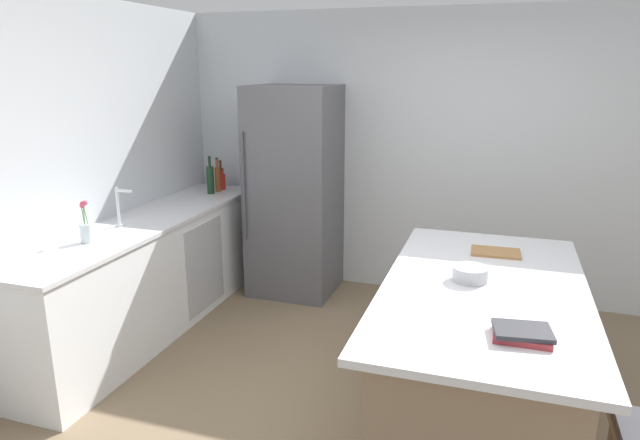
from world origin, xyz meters
TOP-DOWN VIEW (x-y plane):
  - ground_plane at (0.00, 0.00)m, footprint 7.20×7.20m
  - wall_rear at (0.00, 2.25)m, footprint 6.00×0.10m
  - wall_left at (-2.45, 0.00)m, footprint 0.10×6.00m
  - counter_run_left at (-2.09, 0.71)m, footprint 0.64×2.80m
  - kitchen_island at (0.52, 0.14)m, footprint 1.10×2.07m
  - refrigerator at (-1.26, 1.85)m, footprint 0.76×0.73m
  - sink_faucet at (-2.14, 0.48)m, footprint 0.15×0.05m
  - flower_vase at (-2.11, 0.07)m, footprint 0.09×0.09m
  - syrup_bottle at (-2.10, 2.00)m, footprint 0.06×0.06m
  - hot_sauce_bottle at (-2.03, 1.91)m, footprint 0.05×0.05m
  - vinegar_bottle at (-2.04, 1.82)m, footprint 0.05×0.05m
  - wine_bottle at (-2.06, 1.72)m, footprint 0.07×0.07m
  - cookbook_stack at (0.71, -0.47)m, footprint 0.27×0.22m
  - mixing_bowl at (0.44, 0.19)m, footprint 0.20×0.20m
  - cutting_board at (0.57, 0.73)m, footprint 0.32×0.22m

SIDE VIEW (x-z plane):
  - ground_plane at x=0.00m, z-range 0.00..0.00m
  - kitchen_island at x=0.52m, z-range 0.01..0.92m
  - counter_run_left at x=-2.09m, z-range 0.00..0.93m
  - cutting_board at x=0.57m, z-range 0.91..0.93m
  - cookbook_stack at x=0.71m, z-range 0.91..0.96m
  - mixing_bowl at x=0.44m, z-range 0.91..1.00m
  - refrigerator at x=-1.26m, z-range 0.00..1.94m
  - hot_sauce_bottle at x=-2.03m, z-range 0.90..1.11m
  - flower_vase at x=-2.11m, z-range 0.87..1.17m
  - syrup_bottle at x=-2.10m, z-range 0.90..1.17m
  - vinegar_bottle at x=-2.04m, z-range 0.89..1.22m
  - wine_bottle at x=-2.06m, z-range 0.89..1.24m
  - sink_faucet at x=-2.14m, z-range 0.93..1.23m
  - wall_rear at x=0.00m, z-range 0.00..2.60m
  - wall_left at x=-2.45m, z-range 0.00..2.60m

